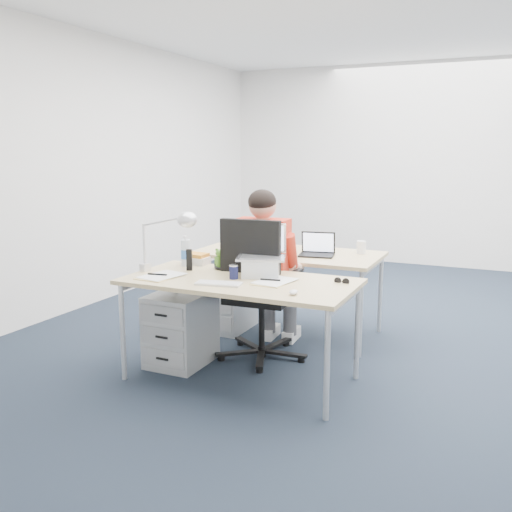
# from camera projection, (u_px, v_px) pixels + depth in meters

# --- Properties ---
(floor) EXTENTS (7.00, 7.00, 0.00)m
(floor) POSITION_uv_depth(u_px,v_px,m) (374.00, 338.00, 4.95)
(floor) COLOR black
(floor) RESTS_ON ground
(room) EXTENTS (6.02, 7.02, 2.80)m
(room) POSITION_uv_depth(u_px,v_px,m) (382.00, 137.00, 4.64)
(room) COLOR silver
(room) RESTS_ON ground
(desk_near) EXTENTS (1.60, 0.80, 0.73)m
(desk_near) POSITION_uv_depth(u_px,v_px,m) (240.00, 286.00, 3.95)
(desk_near) COLOR tan
(desk_near) RESTS_ON ground
(desk_far) EXTENTS (1.60, 0.80, 0.73)m
(desk_far) POSITION_uv_depth(u_px,v_px,m) (288.00, 257.00, 5.01)
(desk_far) COLOR tan
(desk_far) RESTS_ON ground
(office_chair) EXTENTS (0.75, 0.75, 1.12)m
(office_chair) POSITION_uv_depth(u_px,v_px,m) (260.00, 319.00, 4.43)
(office_chair) COLOR black
(office_chair) RESTS_ON ground
(seated_person) EXTENTS (0.41, 0.72, 1.31)m
(seated_person) POSITION_uv_depth(u_px,v_px,m) (268.00, 271.00, 4.53)
(seated_person) COLOR red
(seated_person) RESTS_ON ground
(drawer_pedestal_near) EXTENTS (0.40, 0.50, 0.55)m
(drawer_pedestal_near) POSITION_uv_depth(u_px,v_px,m) (181.00, 328.00, 4.34)
(drawer_pedestal_near) COLOR #A2A5A7
(drawer_pedestal_near) RESTS_ON ground
(drawer_pedestal_far) EXTENTS (0.40, 0.50, 0.55)m
(drawer_pedestal_far) POSITION_uv_depth(u_px,v_px,m) (227.00, 299.00, 5.19)
(drawer_pedestal_far) COLOR #A2A5A7
(drawer_pedestal_far) RESTS_ON ground
(silver_laptop) EXTENTS (0.41, 0.36, 0.36)m
(silver_laptop) POSITION_uv_depth(u_px,v_px,m) (261.00, 251.00, 4.02)
(silver_laptop) COLOR silver
(silver_laptop) RESTS_ON desk_near
(wireless_keyboard) EXTENTS (0.32, 0.18, 0.02)m
(wireless_keyboard) POSITION_uv_depth(u_px,v_px,m) (219.00, 283.00, 3.80)
(wireless_keyboard) COLOR white
(wireless_keyboard) RESTS_ON desk_near
(computer_mouse) EXTENTS (0.06, 0.09, 0.03)m
(computer_mouse) POSITION_uv_depth(u_px,v_px,m) (294.00, 292.00, 3.53)
(computer_mouse) COLOR white
(computer_mouse) RESTS_ON desk_near
(headphones) EXTENTS (0.27, 0.24, 0.04)m
(headphones) POSITION_uv_depth(u_px,v_px,m) (226.00, 266.00, 4.30)
(headphones) COLOR black
(headphones) RESTS_ON desk_near
(can_koozie) EXTENTS (0.08, 0.08, 0.10)m
(can_koozie) POSITION_uv_depth(u_px,v_px,m) (234.00, 272.00, 3.95)
(can_koozie) COLOR #14173F
(can_koozie) RESTS_ON desk_near
(water_bottle) EXTENTS (0.09, 0.09, 0.23)m
(water_bottle) POSITION_uv_depth(u_px,v_px,m) (186.00, 251.00, 4.39)
(water_bottle) COLOR silver
(water_bottle) RESTS_ON desk_near
(bear_figurine) EXTENTS (0.10, 0.08, 0.16)m
(bear_figurine) POSITION_uv_depth(u_px,v_px,m) (219.00, 259.00, 4.29)
(bear_figurine) COLOR #31741F
(bear_figurine) RESTS_ON desk_near
(book_stack) EXTENTS (0.21, 0.17, 0.08)m
(book_stack) POSITION_uv_depth(u_px,v_px,m) (196.00, 259.00, 4.48)
(book_stack) COLOR silver
(book_stack) RESTS_ON desk_near
(cordless_phone) EXTENTS (0.05, 0.04, 0.16)m
(cordless_phone) POSITION_uv_depth(u_px,v_px,m) (189.00, 260.00, 4.23)
(cordless_phone) COLOR black
(cordless_phone) RESTS_ON desk_near
(papers_left) EXTENTS (0.26, 0.34, 0.01)m
(papers_left) POSITION_uv_depth(u_px,v_px,m) (160.00, 276.00, 4.03)
(papers_left) COLOR #EED48A
(papers_left) RESTS_ON desk_near
(papers_right) EXTENTS (0.24, 0.32, 0.01)m
(papers_right) POSITION_uv_depth(u_px,v_px,m) (273.00, 282.00, 3.86)
(papers_right) COLOR #EED48A
(papers_right) RESTS_ON desk_near
(sunglasses) EXTENTS (0.11, 0.06, 0.02)m
(sunglasses) POSITION_uv_depth(u_px,v_px,m) (342.00, 281.00, 3.84)
(sunglasses) COLOR black
(sunglasses) RESTS_ON desk_near
(desk_lamp) EXTENTS (0.45, 0.24, 0.48)m
(desk_lamp) POSITION_uv_depth(u_px,v_px,m) (160.00, 240.00, 4.12)
(desk_lamp) COLOR silver
(desk_lamp) RESTS_ON desk_near
(dark_laptop) EXTENTS (0.33, 0.32, 0.21)m
(dark_laptop) POSITION_uv_depth(u_px,v_px,m) (317.00, 244.00, 4.79)
(dark_laptop) COLOR black
(dark_laptop) RESTS_ON desk_far
(far_cup) EXTENTS (0.10, 0.10, 0.11)m
(far_cup) POSITION_uv_depth(u_px,v_px,m) (361.00, 247.00, 4.92)
(far_cup) COLOR white
(far_cup) RESTS_ON desk_far
(far_papers) EXTENTS (0.31, 0.35, 0.01)m
(far_papers) POSITION_uv_depth(u_px,v_px,m) (231.00, 243.00, 5.48)
(far_papers) COLOR white
(far_papers) RESTS_ON desk_far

